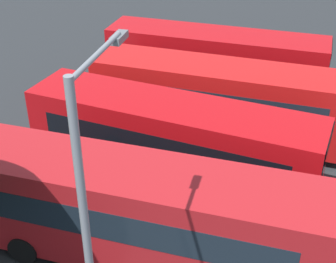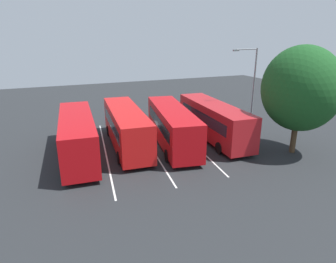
# 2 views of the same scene
# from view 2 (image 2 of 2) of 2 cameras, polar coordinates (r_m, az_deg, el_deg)

# --- Properties ---
(ground_plane) EXTENTS (73.09, 73.09, 0.00)m
(ground_plane) POSITION_cam_2_polar(r_m,az_deg,el_deg) (25.27, -3.53, -2.79)
(ground_plane) COLOR #232628
(bus_far_left) EXTENTS (10.74, 3.11, 3.25)m
(bus_far_left) POSITION_cam_2_polar(r_m,az_deg,el_deg) (26.74, 8.85, 2.24)
(bus_far_left) COLOR #AD191E
(bus_far_left) RESTS_ON ground
(bus_center_left) EXTENTS (10.85, 4.23, 3.25)m
(bus_center_left) POSITION_cam_2_polar(r_m,az_deg,el_deg) (24.89, 0.79, 1.25)
(bus_center_left) COLOR #B70C11
(bus_center_left) RESTS_ON ground
(bus_center_right) EXTENTS (10.77, 3.31, 3.25)m
(bus_center_right) POSITION_cam_2_polar(r_m,az_deg,el_deg) (24.79, -8.18, 0.99)
(bus_center_right) COLOR red
(bus_center_right) RESTS_ON ground
(bus_far_right) EXTENTS (10.76, 3.22, 3.25)m
(bus_far_right) POSITION_cam_2_polar(r_m,az_deg,el_deg) (23.51, -17.25, -0.62)
(bus_far_right) COLOR #B70C11
(bus_far_right) RESTS_ON ground
(pedestrian) EXTENTS (0.35, 0.35, 1.71)m
(pedestrian) POSITION_cam_2_polar(r_m,az_deg,el_deg) (32.70, -9.24, 3.75)
(pedestrian) COLOR #232833
(pedestrian) RESTS_ON ground
(street_lamp) EXTENTS (0.23, 2.60, 7.99)m
(street_lamp) POSITION_cam_2_polar(r_m,az_deg,el_deg) (28.66, 16.00, 8.59)
(street_lamp) COLOR gray
(street_lamp) RESTS_ON ground
(depot_tree) EXTENTS (6.21, 5.59, 8.45)m
(depot_tree) POSITION_cam_2_polar(r_m,az_deg,el_deg) (24.66, 24.46, 7.58)
(depot_tree) COLOR #4C3823
(depot_tree) RESTS_ON ground
(lane_stripe_outer_left) EXTENTS (15.25, 1.90, 0.01)m
(lane_stripe_outer_left) POSITION_cam_2_polar(r_m,az_deg,el_deg) (26.67, 4.27, -1.66)
(lane_stripe_outer_left) COLOR silver
(lane_stripe_outer_left) RESTS_ON ground
(lane_stripe_inner_left) EXTENTS (15.25, 1.90, 0.01)m
(lane_stripe_inner_left) POSITION_cam_2_polar(r_m,az_deg,el_deg) (25.27, -3.54, -2.79)
(lane_stripe_inner_left) COLOR silver
(lane_stripe_inner_left) RESTS_ON ground
(lane_stripe_inner_right) EXTENTS (15.25, 1.90, 0.01)m
(lane_stripe_inner_right) POSITION_cam_2_polar(r_m,az_deg,el_deg) (24.39, -12.09, -3.96)
(lane_stripe_inner_right) COLOR silver
(lane_stripe_inner_right) RESTS_ON ground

